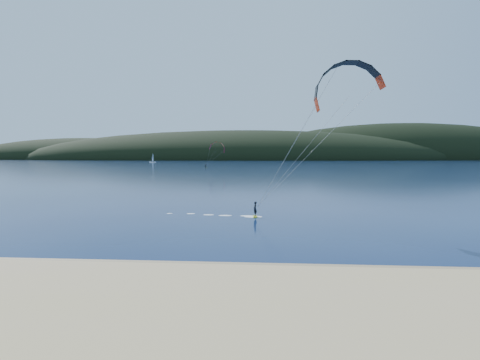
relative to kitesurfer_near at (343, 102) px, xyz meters
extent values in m
plane|color=#071639|center=(-14.08, -21.43, -12.05)|extent=(1800.00, 1800.00, 0.00)
cube|color=#8E7752|center=(-14.08, -16.93, -12.00)|extent=(220.00, 2.50, 0.10)
ellipsoid|color=black|center=(-64.08, 698.57, -12.05)|extent=(840.00, 280.00, 110.00)
ellipsoid|color=black|center=(245.92, 738.57, -12.05)|extent=(600.00, 240.00, 140.00)
ellipsoid|color=black|center=(-394.08, 758.57, -12.05)|extent=(520.00, 220.00, 90.00)
cube|color=#BDC517|center=(-8.75, 3.52, -12.00)|extent=(0.54, 1.36, 0.08)
imported|color=black|center=(-8.75, 3.52, -11.15)|extent=(0.44, 0.63, 1.63)
cylinder|color=gray|center=(-3.94, 1.52, -5.16)|extent=(0.02, 0.02, 14.97)
cube|color=#BDC517|center=(-44.21, 185.68, -11.99)|extent=(1.33, 1.54, 0.09)
imported|color=black|center=(-44.21, 185.68, -11.00)|extent=(1.14, 1.18, 1.91)
cylinder|color=gray|center=(-40.44, 183.03, -6.07)|extent=(0.02, 0.02, 12.37)
cube|color=white|center=(-133.87, 377.30, -11.62)|extent=(7.08, 2.98, 1.20)
cylinder|color=white|center=(-133.87, 377.30, -6.89)|extent=(0.17, 0.17, 9.46)
cube|color=white|center=(-133.82, 378.51, -6.89)|extent=(0.30, 2.23, 6.88)
cube|color=white|center=(-133.82, 375.93, -8.61)|extent=(0.24, 1.71, 4.30)
camera|label=1|loc=(-7.10, -39.83, -5.33)|focal=29.47mm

